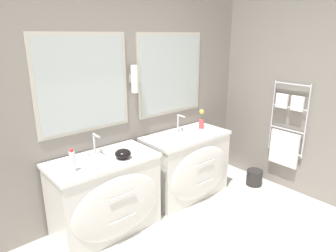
{
  "coord_description": "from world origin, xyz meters",
  "views": [
    {
      "loc": [
        -1.45,
        -1.09,
        1.97
      ],
      "look_at": [
        0.49,
        1.18,
        1.05
      ],
      "focal_mm": 32.0,
      "sensor_mm": 36.0,
      "label": 1
    }
  ],
  "objects_px": {
    "toiletry_bottle": "(72,161)",
    "flower_vase": "(201,120)",
    "waste_bin": "(254,177)",
    "amenity_bowl": "(123,154)",
    "vanity_left": "(107,195)",
    "vanity_right": "(187,165)"
  },
  "relations": [
    {
      "from": "vanity_left",
      "to": "toiletry_bottle",
      "type": "height_order",
      "value": "toiletry_bottle"
    },
    {
      "from": "vanity_right",
      "to": "amenity_bowl",
      "type": "relative_size",
      "value": 6.74
    },
    {
      "from": "vanity_right",
      "to": "toiletry_bottle",
      "type": "relative_size",
      "value": 4.97
    },
    {
      "from": "toiletry_bottle",
      "to": "waste_bin",
      "type": "distance_m",
      "value": 2.51
    },
    {
      "from": "amenity_bowl",
      "to": "flower_vase",
      "type": "bearing_deg",
      "value": 7.75
    },
    {
      "from": "vanity_left",
      "to": "waste_bin",
      "type": "distance_m",
      "value": 2.08
    },
    {
      "from": "flower_vase",
      "to": "waste_bin",
      "type": "bearing_deg",
      "value": -41.78
    },
    {
      "from": "vanity_right",
      "to": "flower_vase",
      "type": "bearing_deg",
      "value": 15.1
    },
    {
      "from": "vanity_left",
      "to": "vanity_right",
      "type": "relative_size",
      "value": 1.0
    },
    {
      "from": "vanity_left",
      "to": "amenity_bowl",
      "type": "bearing_deg",
      "value": -29.32
    },
    {
      "from": "vanity_left",
      "to": "amenity_bowl",
      "type": "distance_m",
      "value": 0.48
    },
    {
      "from": "vanity_left",
      "to": "vanity_right",
      "type": "distance_m",
      "value": 1.14
    },
    {
      "from": "amenity_bowl",
      "to": "vanity_left",
      "type": "bearing_deg",
      "value": 150.68
    },
    {
      "from": "waste_bin",
      "to": "amenity_bowl",
      "type": "bearing_deg",
      "value": 170.21
    },
    {
      "from": "vanity_left",
      "to": "flower_vase",
      "type": "xyz_separation_m",
      "value": [
        1.46,
        0.09,
        0.5
      ]
    },
    {
      "from": "amenity_bowl",
      "to": "flower_vase",
      "type": "distance_m",
      "value": 1.31
    },
    {
      "from": "toiletry_bottle",
      "to": "flower_vase",
      "type": "xyz_separation_m",
      "value": [
        1.8,
        0.14,
        0.01
      ]
    },
    {
      "from": "vanity_left",
      "to": "toiletry_bottle",
      "type": "distance_m",
      "value": 0.6
    },
    {
      "from": "vanity_left",
      "to": "vanity_right",
      "type": "bearing_deg",
      "value": 0.0
    },
    {
      "from": "vanity_right",
      "to": "flower_vase",
      "type": "distance_m",
      "value": 0.6
    },
    {
      "from": "vanity_right",
      "to": "amenity_bowl",
      "type": "xyz_separation_m",
      "value": [
        -0.98,
        -0.09,
        0.44
      ]
    },
    {
      "from": "toiletry_bottle",
      "to": "flower_vase",
      "type": "distance_m",
      "value": 1.8
    }
  ]
}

